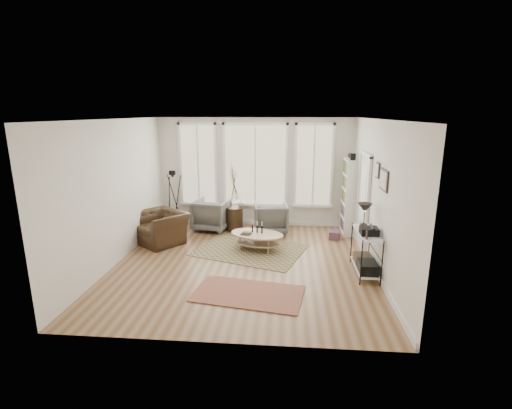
# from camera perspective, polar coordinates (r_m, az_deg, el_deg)

# --- Properties ---
(room) EXTENTS (5.50, 5.54, 2.90)m
(room) POSITION_cam_1_polar(r_m,az_deg,el_deg) (7.34, -1.78, 1.42)
(room) COLOR #936E4D
(room) RESTS_ON ground
(bay_window) EXTENTS (4.14, 0.12, 2.24)m
(bay_window) POSITION_cam_1_polar(r_m,az_deg,el_deg) (9.95, -0.12, 5.81)
(bay_window) COLOR tan
(bay_window) RESTS_ON ground
(door) EXTENTS (0.09, 1.06, 2.22)m
(door) POSITION_cam_1_polar(r_m,az_deg,el_deg) (8.63, 16.20, 0.71)
(door) COLOR silver
(door) RESTS_ON ground
(bookcase) EXTENTS (0.31, 0.85, 2.06)m
(bookcase) POSITION_cam_1_polar(r_m,az_deg,el_deg) (9.68, 14.15, 1.22)
(bookcase) COLOR white
(bookcase) RESTS_ON ground
(low_shelf) EXTENTS (0.38, 1.08, 1.30)m
(low_shelf) POSITION_cam_1_polar(r_m,az_deg,el_deg) (7.41, 16.55, -6.45)
(low_shelf) COLOR white
(low_shelf) RESTS_ON ground
(wall_art) EXTENTS (0.04, 0.88, 0.44)m
(wall_art) POSITION_cam_1_polar(r_m,az_deg,el_deg) (7.13, 18.82, 3.98)
(wall_art) COLOR black
(wall_art) RESTS_ON ground
(rug_main) EXTENTS (2.70, 2.35, 0.01)m
(rug_main) POSITION_cam_1_polar(r_m,az_deg,el_deg) (8.43, -0.88, -7.00)
(rug_main) COLOR brown
(rug_main) RESTS_ON ground
(rug_runner) EXTENTS (1.99, 1.32, 0.01)m
(rug_runner) POSITION_cam_1_polar(r_m,az_deg,el_deg) (6.52, -1.19, -13.51)
(rug_runner) COLOR maroon
(rug_runner) RESTS_ON ground
(coffee_table) EXTENTS (1.38, 1.07, 0.56)m
(coffee_table) POSITION_cam_1_polar(r_m,az_deg,el_deg) (8.36, 0.10, -5.02)
(coffee_table) COLOR tan
(coffee_table) RESTS_ON ground
(armchair_left) EXTENTS (1.01, 1.03, 0.82)m
(armchair_left) POSITION_cam_1_polar(r_m,az_deg,el_deg) (9.83, -6.82, -1.53)
(armchair_left) COLOR slate
(armchair_left) RESTS_ON ground
(armchair_right) EXTENTS (0.92, 0.94, 0.77)m
(armchair_right) POSITION_cam_1_polar(r_m,az_deg,el_deg) (9.55, 2.29, -2.06)
(armchair_right) COLOR slate
(armchair_right) RESTS_ON ground
(side_table) EXTENTS (0.42, 0.42, 1.75)m
(side_table) POSITION_cam_1_polar(r_m,az_deg,el_deg) (9.58, -3.31, 0.81)
(side_table) COLOR #352314
(side_table) RESTS_ON ground
(vase) EXTENTS (0.24, 0.24, 0.24)m
(vase) POSITION_cam_1_polar(r_m,az_deg,el_deg) (9.71, -2.24, 0.41)
(vase) COLOR silver
(vase) RESTS_ON side_table
(accent_chair) EXTENTS (1.50, 1.48, 0.74)m
(accent_chair) POSITION_cam_1_polar(r_m,az_deg,el_deg) (9.10, -14.50, -3.44)
(accent_chair) COLOR #352314
(accent_chair) RESTS_ON ground
(tripod_camera) EXTENTS (0.54, 0.54, 1.55)m
(tripod_camera) POSITION_cam_1_polar(r_m,az_deg,el_deg) (10.09, -12.52, 0.41)
(tripod_camera) COLOR black
(tripod_camera) RESTS_ON ground
(book_stack_near) EXTENTS (0.31, 0.36, 0.20)m
(book_stack_near) POSITION_cam_1_polar(r_m,az_deg,el_deg) (9.33, 12.01, -4.59)
(book_stack_near) COLOR brown
(book_stack_near) RESTS_ON ground
(book_stack_far) EXTENTS (0.21, 0.26, 0.15)m
(book_stack_far) POSITION_cam_1_polar(r_m,az_deg,el_deg) (9.36, 11.99, -4.69)
(book_stack_far) COLOR brown
(book_stack_far) RESTS_ON ground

